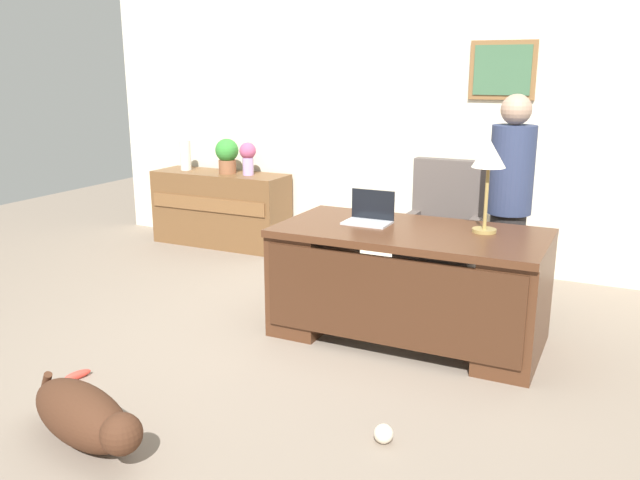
# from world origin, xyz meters

# --- Properties ---
(ground_plane) EXTENTS (12.00, 12.00, 0.00)m
(ground_plane) POSITION_xyz_m (0.00, 0.00, 0.00)
(ground_plane) COLOR gray
(back_wall) EXTENTS (7.00, 0.16, 2.70)m
(back_wall) POSITION_xyz_m (0.00, 2.60, 1.35)
(back_wall) COLOR beige
(back_wall) RESTS_ON ground_plane
(desk) EXTENTS (1.81, 0.92, 0.78)m
(desk) POSITION_xyz_m (0.54, 0.69, 0.42)
(desk) COLOR #4C2B19
(desk) RESTS_ON ground_plane
(credenza) EXTENTS (1.47, 0.50, 0.78)m
(credenza) POSITION_xyz_m (-2.05, 2.25, 0.39)
(credenza) COLOR brown
(credenza) RESTS_ON ground_plane
(armchair) EXTENTS (0.60, 0.59, 1.12)m
(armchair) POSITION_xyz_m (0.51, 1.67, 0.50)
(armchair) COLOR #564C47
(armchair) RESTS_ON ground_plane
(person_standing) EXTENTS (0.32, 0.32, 1.66)m
(person_standing) POSITION_xyz_m (1.06, 1.46, 0.86)
(person_standing) COLOR #262323
(person_standing) RESTS_ON ground_plane
(dog_lying) EXTENTS (0.90, 0.49, 0.30)m
(dog_lying) POSITION_xyz_m (-0.47, -1.29, 0.15)
(dog_lying) COLOR #472819
(dog_lying) RESTS_ON ground_plane
(laptop) EXTENTS (0.32, 0.22, 0.23)m
(laptop) POSITION_xyz_m (0.22, 0.79, 0.84)
(laptop) COLOR #B2B5BA
(laptop) RESTS_ON desk
(desk_lamp) EXTENTS (0.22, 0.22, 0.61)m
(desk_lamp) POSITION_xyz_m (1.01, 0.86, 1.26)
(desk_lamp) COLOR #9E8447
(desk_lamp) RESTS_ON desk
(vase_with_flowers) EXTENTS (0.17, 0.17, 0.33)m
(vase_with_flowers) POSITION_xyz_m (-1.70, 2.25, 0.97)
(vase_with_flowers) COLOR #B599D4
(vase_with_flowers) RESTS_ON credenza
(vase_empty) EXTENTS (0.11, 0.11, 0.32)m
(vase_empty) POSITION_xyz_m (-2.49, 2.25, 0.93)
(vase_empty) COLOR silver
(vase_empty) RESTS_ON credenza
(potted_plant) EXTENTS (0.24, 0.24, 0.36)m
(potted_plant) POSITION_xyz_m (-1.95, 2.25, 0.97)
(potted_plant) COLOR brown
(potted_plant) RESTS_ON credenza
(dog_toy_ball) EXTENTS (0.10, 0.10, 0.10)m
(dog_toy_ball) POSITION_xyz_m (0.87, -0.62, 0.05)
(dog_toy_ball) COLOR beige
(dog_toy_ball) RESTS_ON ground_plane
(dog_toy_bone) EXTENTS (0.10, 0.18, 0.05)m
(dog_toy_bone) POSITION_xyz_m (-1.06, -0.78, 0.03)
(dog_toy_bone) COLOR #E53F33
(dog_toy_bone) RESTS_ON ground_plane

